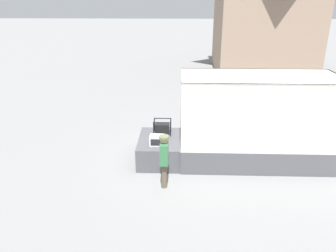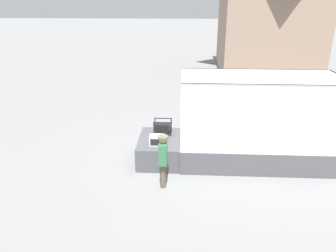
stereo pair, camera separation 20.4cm
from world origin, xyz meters
name	(u,v)px [view 1 (the left image)]	position (x,y,z in m)	size (l,w,h in m)	color
ground_plane	(180,159)	(0.00, 0.00, 0.00)	(160.00, 160.00, 0.00)	gray
box_truck	(308,137)	(4.34, 0.00, 0.93)	(7.41, 2.16, 3.03)	white
tailgate_deck	(160,149)	(-0.73, 0.00, 0.40)	(1.45, 2.05, 0.79)	#4C4C51
microwave	(157,140)	(-0.77, -0.50, 0.95)	(0.49, 0.37, 0.32)	white
portable_generator	(163,129)	(-0.63, 0.42, 0.99)	(0.63, 0.45, 0.53)	black
worker_person	(164,157)	(-0.48, -1.83, 1.03)	(0.30, 0.44, 1.68)	brown
house_backdrop	(266,13)	(6.32, 15.55, 4.25)	(7.44, 6.48, 8.34)	gray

